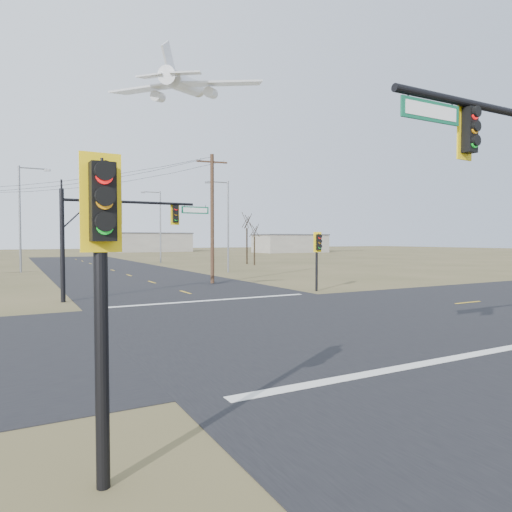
{
  "coord_description": "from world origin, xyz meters",
  "views": [
    {
      "loc": [
        -10.07,
        -16.33,
        3.5
      ],
      "look_at": [
        -0.69,
        1.0,
        2.77
      ],
      "focal_mm": 32.0,
      "sensor_mm": 36.0,
      "label": 1
    }
  ],
  "objects": [
    {
      "name": "streetlight_a",
      "position": [
        9.99,
        27.31,
        5.4
      ],
      "size": [
        2.69,
        0.4,
        9.62
      ],
      "rotation": [
        0.0,
        0.0,
        -0.32
      ],
      "color": "gray",
      "rests_on": "ground"
    },
    {
      "name": "streetlight_c",
      "position": [
        -8.85,
        37.37,
        6.27
      ],
      "size": [
        3.13,
        0.47,
        11.17
      ],
      "rotation": [
        0.0,
        0.0,
        -0.34
      ],
      "color": "gray",
      "rests_on": "ground"
    },
    {
      "name": "bare_tree_d",
      "position": [
        19.42,
        40.88,
        6.19
      ],
      "size": [
        3.65,
        3.65,
        7.68
      ],
      "rotation": [
        0.0,
        0.0,
        0.3
      ],
      "color": "black",
      "rests_on": "ground"
    },
    {
      "name": "stop_bar_near",
      "position": [
        0.0,
        -7.5,
        0.03
      ],
      "size": [
        12.0,
        0.4,
        0.01
      ],
      "primitive_type": "cube",
      "color": "silver",
      "rests_on": "road_ns"
    },
    {
      "name": "mast_arm_far",
      "position": [
        -4.3,
        10.91,
        4.56
      ],
      "size": [
        8.83,
        0.42,
        6.28
      ],
      "rotation": [
        0.0,
        0.0,
        -0.04
      ],
      "color": "black",
      "rests_on": "ground"
    },
    {
      "name": "warehouse_right",
      "position": [
        55.0,
        85.0,
        2.25
      ],
      "size": [
        18.0,
        10.0,
        4.5
      ],
      "primitive_type": "cube",
      "color": "#9E9A8C",
      "rests_on": "ground"
    },
    {
      "name": "jet_airliner",
      "position": [
        18.6,
        64.33,
        32.0
      ],
      "size": [
        26.98,
        27.09,
        12.13
      ],
      "rotation": [
        0.0,
        -0.18,
        0.86
      ],
      "color": "silver"
    },
    {
      "name": "pedestal_signal_sw",
      "position": [
        -8.97,
        -9.91,
        3.38
      ],
      "size": [
        0.57,
        0.51,
        4.69
      ],
      "rotation": [
        0.0,
        0.0,
        0.03
      ],
      "color": "black",
      "rests_on": "ground"
    },
    {
      "name": "pedestal_signal_ne",
      "position": [
        8.09,
        8.51,
        2.96
      ],
      "size": [
        0.66,
        0.56,
        4.0
      ],
      "rotation": [
        0.0,
        0.0,
        -0.31
      ],
      "color": "black",
      "rests_on": "ground"
    },
    {
      "name": "utility_pole_near",
      "position": [
        3.97,
        16.85,
        5.24
      ],
      "size": [
        2.47,
        0.45,
        10.14
      ],
      "rotation": [
        0.0,
        0.0,
        -0.13
      ],
      "color": "#4A2E20",
      "rests_on": "ground"
    },
    {
      "name": "road_ns",
      "position": [
        0.0,
        0.0,
        0.01
      ],
      "size": [
        14.0,
        160.0,
        0.02
      ],
      "primitive_type": "cube",
      "color": "black",
      "rests_on": "ground"
    },
    {
      "name": "ground",
      "position": [
        0.0,
        0.0,
        0.0
      ],
      "size": [
        320.0,
        320.0,
        0.0
      ],
      "primitive_type": "plane",
      "color": "brown",
      "rests_on": "ground"
    },
    {
      "name": "road_ew",
      "position": [
        0.0,
        0.0,
        0.01
      ],
      "size": [
        160.0,
        14.0,
        0.02
      ],
      "primitive_type": "cube",
      "color": "black",
      "rests_on": "ground"
    },
    {
      "name": "warehouse_mid",
      "position": [
        25.0,
        110.0,
        2.5
      ],
      "size": [
        20.0,
        12.0,
        5.0
      ],
      "primitive_type": "cube",
      "color": "#9E9A8C",
      "rests_on": "ground"
    },
    {
      "name": "bare_tree_c",
      "position": [
        18.79,
        37.46,
        4.76
      ],
      "size": [
        2.79,
        2.79,
        6.07
      ],
      "rotation": [
        0.0,
        0.0,
        0.09
      ],
      "color": "black",
      "rests_on": "ground"
    },
    {
      "name": "streetlight_b",
      "position": [
        9.2,
        49.22,
        5.91
      ],
      "size": [
        2.95,
        0.42,
        10.52
      ],
      "rotation": [
        0.0,
        0.0,
        -0.3
      ],
      "color": "gray",
      "rests_on": "ground"
    },
    {
      "name": "stop_bar_far",
      "position": [
        0.0,
        7.5,
        0.03
      ],
      "size": [
        12.0,
        0.4,
        0.01
      ],
      "primitive_type": "cube",
      "color": "silver",
      "rests_on": "road_ns"
    }
  ]
}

